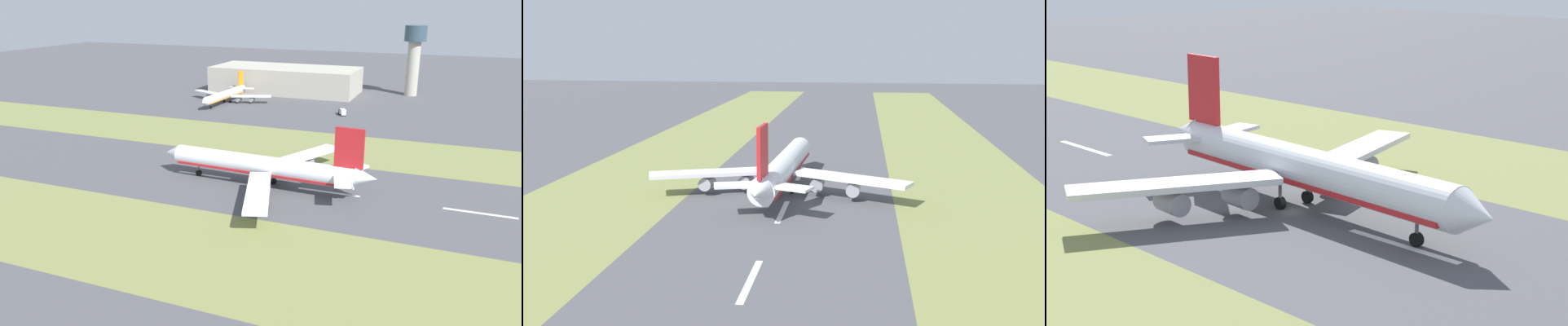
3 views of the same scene
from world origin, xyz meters
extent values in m
plane|color=#4C4C51|center=(0.00, 0.00, 0.00)|extent=(800.00, 800.00, 0.00)
cube|color=olive|center=(-45.00, 0.00, 0.00)|extent=(40.00, 600.00, 0.01)
cube|color=olive|center=(45.00, 0.00, 0.00)|extent=(40.00, 600.00, 0.01)
cube|color=silver|center=(0.00, -58.95, 0.01)|extent=(1.20, 18.00, 0.01)
cube|color=silver|center=(0.00, -18.95, 0.01)|extent=(1.20, 18.00, 0.01)
cube|color=silver|center=(0.00, 21.05, 0.01)|extent=(1.20, 18.00, 0.01)
cylinder|color=silver|center=(-2.20, 1.05, 6.20)|extent=(8.65, 56.22, 6.00)
cone|color=silver|center=(-0.76, 31.52, 6.20)|extent=(6.11, 5.27, 5.88)
cone|color=silver|center=(-3.67, -29.91, 7.00)|extent=(5.38, 6.24, 5.10)
cube|color=red|center=(-2.20, 1.05, 4.55)|extent=(8.24, 53.97, 0.70)
cube|color=silver|center=(-20.03, -5.33, 5.30)|extent=(29.35, 15.24, 0.90)
cube|color=silver|center=(14.93, -6.99, 5.30)|extent=(28.85, 17.58, 0.90)
cylinder|color=#93939E|center=(-11.38, -2.52, 2.85)|extent=(3.42, 4.95, 3.20)
cylinder|color=#93939E|center=(-20.54, -5.59, 2.85)|extent=(3.42, 4.95, 3.20)
cylinder|color=#93939E|center=(6.60, -3.37, 2.85)|extent=(3.42, 4.95, 3.20)
cylinder|color=#93939E|center=(15.42, -7.29, 2.85)|extent=(3.42, 4.95, 3.20)
cube|color=red|center=(-3.44, -24.92, 14.70)|extent=(1.18, 8.03, 11.00)
cube|color=silver|center=(-8.93, -24.66, 7.20)|extent=(10.81, 6.88, 0.60)
cube|color=silver|center=(2.06, -25.18, 7.20)|extent=(10.91, 7.65, 0.60)
cylinder|color=#59595E|center=(-1.19, 22.31, 2.50)|extent=(0.50, 0.50, 3.20)
cylinder|color=black|center=(-1.19, 22.31, 0.90)|extent=(0.98, 1.84, 1.80)
cylinder|color=#59595E|center=(-4.94, -1.82, 2.50)|extent=(0.50, 0.50, 3.20)
cylinder|color=black|center=(-4.94, -1.82, 0.90)|extent=(0.98, 1.84, 1.80)
cylinder|color=#59595E|center=(0.25, -2.07, 2.50)|extent=(0.50, 0.50, 3.20)
cylinder|color=black|center=(0.25, -2.07, 0.90)|extent=(0.98, 1.84, 1.80)
cube|color=#B2AD9E|center=(150.93, 47.07, 7.26)|extent=(36.00, 84.41, 14.51)
cylinder|color=#B2AD9E|center=(166.38, -23.17, 15.10)|extent=(7.00, 7.00, 30.21)
cylinder|color=#334756|center=(166.38, -23.17, 34.47)|extent=(12.00, 12.00, 8.52)
cylinder|color=silver|center=(105.93, 64.84, 4.48)|extent=(40.60, 5.88, 4.34)
cone|color=silver|center=(83.91, 65.68, 4.48)|extent=(3.77, 4.38, 4.25)
cone|color=silver|center=(128.32, 63.98, 5.06)|extent=(4.47, 3.85, 3.69)
cube|color=orange|center=(105.93, 64.84, 3.29)|extent=(38.98, 5.60, 0.51)
cube|color=silver|center=(110.66, 52.00, 3.83)|extent=(11.18, 21.18, 0.65)
cube|color=silver|center=(111.63, 77.27, 3.83)|extent=(12.54, 20.89, 0.65)
cylinder|color=#93939E|center=(108.57, 58.23, 2.06)|extent=(3.55, 2.44, 2.31)
cylinder|color=#93939E|center=(110.85, 51.63, 2.06)|extent=(3.55, 2.44, 2.31)
cylinder|color=#93939E|center=(109.07, 71.23, 2.06)|extent=(3.55, 2.44, 2.31)
cylinder|color=#93939E|center=(111.85, 77.63, 2.06)|extent=(3.55, 2.44, 2.31)
cube|color=orange|center=(124.71, 64.12, 10.62)|extent=(5.80, 0.80, 7.95)
cube|color=silver|center=(124.55, 60.15, 5.20)|extent=(5.03, 7.82, 0.43)
cube|color=silver|center=(124.86, 68.09, 5.20)|extent=(5.48, 7.88, 0.43)
cylinder|color=#59595E|center=(90.57, 65.43, 1.81)|extent=(0.36, 0.36, 2.31)
cylinder|color=black|center=(90.57, 65.43, 0.65)|extent=(1.32, 0.70, 1.30)
cylinder|color=#59595E|center=(108.03, 62.88, 1.81)|extent=(0.36, 0.36, 2.31)
cylinder|color=black|center=(108.03, 62.88, 0.65)|extent=(1.32, 0.70, 1.30)
cylinder|color=#59595E|center=(108.17, 66.63, 1.81)|extent=(0.36, 0.36, 2.31)
cylinder|color=black|center=(108.17, 66.63, 0.65)|extent=(1.32, 0.70, 1.30)
cube|color=#1E51B2|center=(102.42, 1.85, 1.50)|extent=(2.79, 2.88, 2.00)
cube|color=silver|center=(99.77, 0.46, 1.80)|extent=(4.56, 3.81, 2.60)
cylinder|color=black|center=(101.91, 2.83, 0.50)|extent=(1.05, 0.77, 1.00)
cylinder|color=black|center=(102.94, 0.88, 0.50)|extent=(1.05, 0.77, 1.00)
cylinder|color=black|center=(98.19, 0.87, 0.50)|extent=(1.05, 0.77, 1.00)
cylinder|color=black|center=(99.22, -1.07, 0.50)|extent=(1.05, 0.77, 1.00)
camera|label=1|loc=(-132.71, -51.56, 52.62)|focal=35.00mm
camera|label=2|loc=(16.80, -148.66, 37.55)|focal=42.00mm
camera|label=3|loc=(80.41, 89.20, 35.39)|focal=60.00mm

